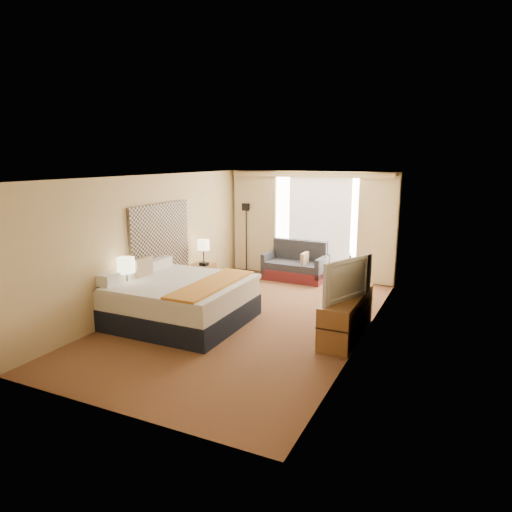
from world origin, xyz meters
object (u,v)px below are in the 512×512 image
at_px(lamp_left, 126,266).
at_px(nightstand_left, 129,307).
at_px(lamp_right, 203,245).
at_px(media_dresser, 347,315).
at_px(loveseat, 296,267).
at_px(desk_chair, 343,278).
at_px(bed, 179,300).
at_px(television, 342,278).
at_px(floor_lamp, 246,223).
at_px(nightstand_right, 203,276).

bearing_deg(lamp_left, nightstand_left, 111.93).
bearing_deg(lamp_right, media_dresser, -21.46).
bearing_deg(nightstand_left, loveseat, 67.71).
height_order(media_dresser, desk_chair, desk_chair).
xyz_separation_m(media_dresser, bed, (-2.89, -0.65, 0.06)).
height_order(nightstand_left, media_dresser, media_dresser).
distance_m(lamp_left, television, 3.74).
height_order(loveseat, television, television).
bearing_deg(media_dresser, floor_lamp, 136.68).
distance_m(nightstand_left, lamp_right, 2.59).
height_order(nightstand_left, floor_lamp, floor_lamp).
xyz_separation_m(nightstand_left, nightstand_right, (0.00, 2.50, 0.00)).
relative_size(lamp_left, lamp_right, 1.16).
xyz_separation_m(nightstand_left, bed, (0.81, 0.40, 0.13)).
height_order(nightstand_right, bed, bed).
relative_size(nightstand_left, lamp_right, 0.97).
bearing_deg(bed, floor_lamp, 98.75).
height_order(bed, desk_chair, bed).
height_order(media_dresser, television, television).
bearing_deg(nightstand_right, loveseat, 43.53).
bearing_deg(loveseat, desk_chair, -31.35).
height_order(nightstand_right, lamp_left, lamp_left).
bearing_deg(lamp_left, television, 13.78).
bearing_deg(lamp_left, nightstand_right, 90.42).
bearing_deg(loveseat, media_dresser, -54.52).
bearing_deg(bed, television, 8.89).
distance_m(nightstand_right, media_dresser, 3.97).
relative_size(lamp_left, television, 0.56).
xyz_separation_m(bed, loveseat, (0.87, 3.69, -0.10)).
xyz_separation_m(loveseat, lamp_left, (-1.66, -4.14, 0.75)).
height_order(loveseat, floor_lamp, floor_lamp).
xyz_separation_m(nightstand_left, desk_chair, (3.10, 3.16, 0.14)).
bearing_deg(lamp_left, desk_chair, 46.22).
height_order(media_dresser, loveseat, loveseat).
distance_m(nightstand_left, lamp_left, 0.78).
xyz_separation_m(nightstand_left, lamp_right, (0.05, 2.49, 0.71)).
distance_m(lamp_left, lamp_right, 2.53).
height_order(lamp_right, television, television).
height_order(loveseat, desk_chair, loveseat).
bearing_deg(nightstand_left, floor_lamp, 87.37).
bearing_deg(nightstand_left, media_dresser, 15.84).
bearing_deg(loveseat, floor_lamp, 172.05).
bearing_deg(media_dresser, lamp_left, -163.42).
bearing_deg(loveseat, nightstand_left, -110.40).
distance_m(bed, desk_chair, 3.59).
bearing_deg(nightstand_right, bed, -68.96).
relative_size(nightstand_right, lamp_left, 0.84).
xyz_separation_m(nightstand_right, television, (3.65, -1.66, 0.76)).
bearing_deg(desk_chair, bed, -146.95).
bearing_deg(television, bed, 122.02).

